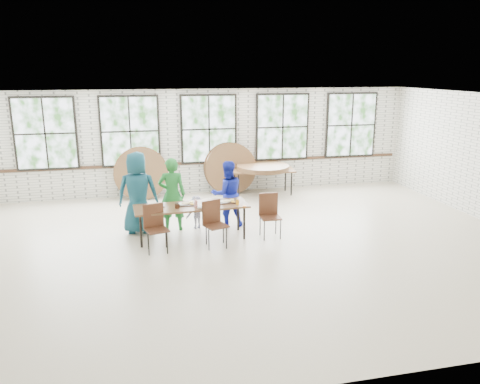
% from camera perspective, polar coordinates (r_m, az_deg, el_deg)
% --- Properties ---
extents(room, '(12.00, 12.00, 12.00)m').
position_cam_1_polar(room, '(13.52, -3.81, 7.47)').
color(room, beige).
rests_on(room, ground).
extents(dining_table, '(2.44, 0.92, 0.74)m').
position_cam_1_polar(dining_table, '(9.98, -5.93, -1.91)').
color(dining_table, brown).
rests_on(dining_table, ground).
extents(chair_near_left, '(0.51, 0.50, 0.95)m').
position_cam_1_polar(chair_near_left, '(9.48, -10.30, -3.81)').
color(chair_near_left, '#4C2A19').
rests_on(chair_near_left, ground).
extents(chair_near_right, '(0.53, 0.52, 0.95)m').
position_cam_1_polar(chair_near_right, '(9.59, -3.23, -3.37)').
color(chair_near_right, '#4C2A19').
rests_on(chair_near_right, ground).
extents(chair_spare, '(0.43, 0.42, 0.95)m').
position_cam_1_polar(chair_spare, '(10.14, 3.59, -2.36)').
color(chair_spare, '#4C2A19').
rests_on(chair_spare, ground).
extents(adult_teal, '(0.97, 0.71, 1.82)m').
position_cam_1_polar(adult_teal, '(10.49, -12.35, -0.09)').
color(adult_teal, '#164455').
rests_on(adult_teal, ground).
extents(adult_green, '(0.64, 0.46, 1.66)m').
position_cam_1_polar(adult_green, '(10.53, -8.28, -0.30)').
color(adult_green, '#1F762C').
rests_on(adult_green, ground).
extents(toddler, '(0.54, 0.38, 0.76)m').
position_cam_1_polar(toddler, '(10.71, -5.32, -2.46)').
color(toddler, '#16133E').
rests_on(toddler, ground).
extents(adult_blue, '(0.80, 0.65, 1.54)m').
position_cam_1_polar(adult_blue, '(10.71, -1.57, -0.23)').
color(adult_blue, '#1926AF').
rests_on(adult_blue, ground).
extents(storage_table, '(1.86, 0.91, 0.74)m').
position_cam_1_polar(storage_table, '(13.46, 2.80, 2.52)').
color(storage_table, brown).
rests_on(storage_table, ground).
extents(tabletop_clutter, '(2.01, 0.63, 0.11)m').
position_cam_1_polar(tabletop_clutter, '(9.95, -5.16, -1.48)').
color(tabletop_clutter, black).
rests_on(tabletop_clutter, dining_table).
extents(round_tops_stacked, '(1.50, 1.50, 0.13)m').
position_cam_1_polar(round_tops_stacked, '(13.44, 2.81, 3.01)').
color(round_tops_stacked, brown).
rests_on(round_tops_stacked, storage_table).
extents(round_tops_leaning, '(4.06, 0.47, 1.49)m').
position_cam_1_polar(round_tops_leaning, '(13.45, -4.75, 2.68)').
color(round_tops_leaning, brown).
rests_on(round_tops_leaning, ground).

